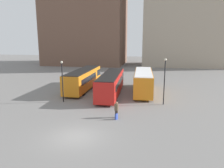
{
  "coord_description": "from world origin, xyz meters",
  "views": [
    {
      "loc": [
        5.73,
        -15.25,
        7.63
      ],
      "look_at": [
        0.82,
        11.11,
        2.03
      ],
      "focal_mm": 35.0,
      "sensor_mm": 36.0,
      "label": 1
    }
  ],
  "objects": [
    {
      "name": "bus_1",
      "position": [
        0.19,
        13.74,
        1.6
      ],
      "size": [
        3.01,
        11.9,
        2.93
      ],
      "rotation": [
        0.0,
        0.0,
        1.62
      ],
      "color": "red",
      "rests_on": "ground_plane"
    },
    {
      "name": "lamp_post_0",
      "position": [
        7.16,
        10.18,
        3.21
      ],
      "size": [
        0.28,
        0.28,
        5.43
      ],
      "color": "black",
      "rests_on": "ground_plane"
    },
    {
      "name": "suitcase",
      "position": [
        2.5,
        4.36,
        0.29
      ],
      "size": [
        0.27,
        0.35,
        0.83
      ],
      "rotation": [
        0.0,
        0.0,
        1.2
      ],
      "color": "#334CB2",
      "rests_on": "ground_plane"
    },
    {
      "name": "building_block_left",
      "position": [
        -14.32,
        49.83,
        11.17
      ],
      "size": [
        22.84,
        16.64,
        22.34
      ],
      "color": "brown",
      "rests_on": "ground_plane"
    },
    {
      "name": "bus_2",
      "position": [
        4.51,
        15.8,
        1.66
      ],
      "size": [
        2.96,
        10.4,
        3.06
      ],
      "rotation": [
        0.0,
        0.0,
        1.62
      ],
      "color": "orange",
      "rests_on": "ground_plane"
    },
    {
      "name": "bus_0",
      "position": [
        -4.52,
        16.07,
        1.64
      ],
      "size": [
        2.58,
        11.65,
        3.0
      ],
      "rotation": [
        0.0,
        0.0,
        1.58
      ],
      "color": "orange",
      "rests_on": "ground_plane"
    },
    {
      "name": "lamp_post_1",
      "position": [
        -4.87,
        9.02,
        3.0
      ],
      "size": [
        0.28,
        0.28,
        5.02
      ],
      "color": "black",
      "rests_on": "ground_plane"
    },
    {
      "name": "ground_plane",
      "position": [
        0.0,
        0.0,
        0.0
      ],
      "size": [
        160.0,
        160.0,
        0.0
      ],
      "primitive_type": "plane",
      "color": "slate"
    },
    {
      "name": "traveler",
      "position": [
        2.42,
        4.87,
        0.95
      ],
      "size": [
        0.53,
        0.53,
        1.6
      ],
      "rotation": [
        0.0,
        0.0,
        1.2
      ],
      "color": "#4C3828",
      "rests_on": "ground_plane"
    }
  ]
}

